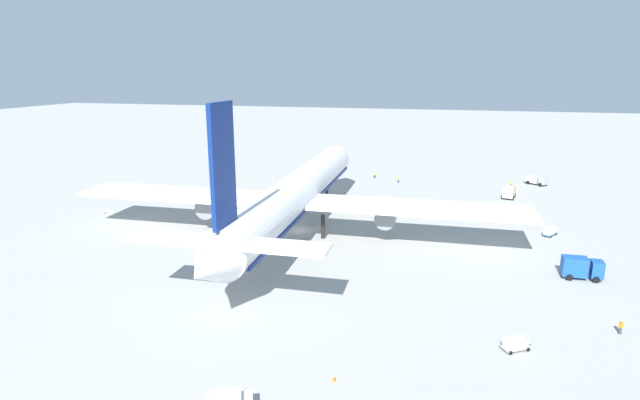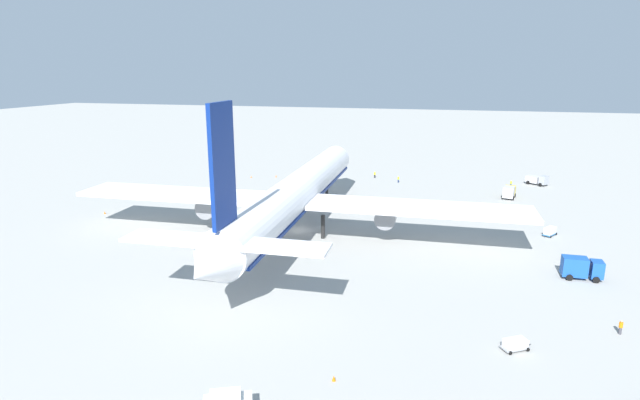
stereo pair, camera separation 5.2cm
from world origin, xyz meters
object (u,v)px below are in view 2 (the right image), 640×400
at_px(ground_worker_1, 511,184).
at_px(traffic_cone_0, 334,378).
at_px(airliner, 296,193).
at_px(baggage_cart_0, 550,231).
at_px(ground_worker_2, 398,179).
at_px(ground_worker_0, 375,175).
at_px(baggage_cart_1, 515,344).
at_px(traffic_cone_1, 105,213).
at_px(traffic_cone_2, 251,177).
at_px(service_truck_4, 537,180).
at_px(service_truck_3, 581,267).
at_px(service_truck_2, 509,192).
at_px(traffic_cone_3, 276,176).
at_px(ground_worker_3, 621,327).

relative_size(ground_worker_1, traffic_cone_0, 2.98).
relative_size(airliner, baggage_cart_0, 23.34).
bearing_deg(ground_worker_2, ground_worker_0, 57.46).
bearing_deg(traffic_cone_0, baggage_cart_1, -59.10).
relative_size(traffic_cone_1, traffic_cone_2, 1.00).
xyz_separation_m(airliner, ground_worker_2, (46.12, -12.88, -6.31)).
bearing_deg(traffic_cone_1, service_truck_4, -60.00).
relative_size(service_truck_3, ground_worker_1, 3.18).
relative_size(ground_worker_2, traffic_cone_2, 3.04).
xyz_separation_m(airliner, baggage_cart_0, (9.78, -43.20, -6.33)).
xyz_separation_m(service_truck_2, baggage_cart_0, (-26.10, -4.45, -0.73)).
height_order(service_truck_3, baggage_cart_0, service_truck_3).
bearing_deg(ground_worker_1, traffic_cone_0, 165.16).
height_order(traffic_cone_2, traffic_cone_3, same).
bearing_deg(traffic_cone_2, baggage_cart_1, -141.01).
bearing_deg(baggage_cart_0, traffic_cone_1, 95.51).
height_order(service_truck_3, baggage_cart_1, service_truck_3).
distance_m(service_truck_3, traffic_cone_3, 83.50).
height_order(service_truck_3, traffic_cone_1, service_truck_3).
relative_size(service_truck_2, traffic_cone_0, 9.09).
bearing_deg(ground_worker_2, service_truck_2, -111.59).
distance_m(ground_worker_1, traffic_cone_2, 66.54).
bearing_deg(traffic_cone_1, ground_worker_1, -60.20).
xyz_separation_m(baggage_cart_1, traffic_cone_1, (32.92, 74.27, -0.39)).
distance_m(service_truck_3, ground_worker_0, 70.91).
xyz_separation_m(airliner, traffic_cone_3, (44.41, 19.71, -6.89)).
xyz_separation_m(ground_worker_0, ground_worker_3, (-75.33, -38.74, -0.05)).
distance_m(traffic_cone_2, traffic_cone_3, 6.64).
height_order(ground_worker_0, traffic_cone_2, ground_worker_0).
bearing_deg(baggage_cart_0, ground_worker_0, 42.36).
distance_m(baggage_cart_1, traffic_cone_0, 19.59).
xyz_separation_m(ground_worker_1, ground_worker_3, (-73.05, -4.55, -0.01)).
relative_size(ground_worker_1, traffic_cone_1, 2.98).
relative_size(baggage_cart_0, ground_worker_3, 2.09).
xyz_separation_m(traffic_cone_2, traffic_cone_3, (2.31, -6.23, 0.00)).
distance_m(baggage_cart_1, ground_worker_2, 80.06).
bearing_deg(service_truck_2, ground_worker_3, -174.24).
relative_size(service_truck_4, baggage_cart_0, 1.60).
distance_m(ground_worker_2, traffic_cone_3, 32.64).
xyz_separation_m(baggage_cart_0, ground_worker_3, (-34.68, -1.68, -0.02)).
xyz_separation_m(traffic_cone_1, traffic_cone_3, (42.74, -21.12, 0.00)).
bearing_deg(traffic_cone_0, baggage_cart_0, -27.47).
bearing_deg(traffic_cone_0, ground_worker_1, -14.84).
height_order(airliner, baggage_cart_0, airliner).
height_order(ground_worker_1, traffic_cone_0, ground_worker_1).
xyz_separation_m(service_truck_2, ground_worker_2, (10.24, 25.87, -0.71)).
relative_size(ground_worker_2, traffic_cone_0, 3.04).
bearing_deg(ground_worker_1, service_truck_2, 172.68).
bearing_deg(service_truck_4, ground_worker_3, 178.51).
height_order(service_truck_4, traffic_cone_0, service_truck_4).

